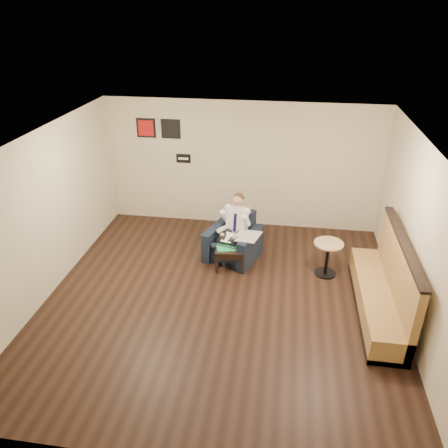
# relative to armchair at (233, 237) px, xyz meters

# --- Properties ---
(ground) EXTENTS (6.00, 6.00, 0.00)m
(ground) POSITION_rel_armchair_xyz_m (-0.02, -1.46, -0.45)
(ground) COLOR black
(ground) RESTS_ON ground
(wall_back) EXTENTS (6.00, 0.02, 2.80)m
(wall_back) POSITION_rel_armchair_xyz_m (-0.02, 1.54, 0.95)
(wall_back) COLOR beige
(wall_back) RESTS_ON ground
(wall_front) EXTENTS (6.00, 0.02, 2.80)m
(wall_front) POSITION_rel_armchair_xyz_m (-0.02, -4.46, 0.95)
(wall_front) COLOR beige
(wall_front) RESTS_ON ground
(wall_left) EXTENTS (0.02, 6.00, 2.80)m
(wall_left) POSITION_rel_armchair_xyz_m (-3.02, -1.46, 0.95)
(wall_left) COLOR beige
(wall_left) RESTS_ON ground
(wall_right) EXTENTS (0.02, 6.00, 2.80)m
(wall_right) POSITION_rel_armchair_xyz_m (2.98, -1.46, 0.95)
(wall_right) COLOR beige
(wall_right) RESTS_ON ground
(ceiling) EXTENTS (6.00, 6.00, 0.02)m
(ceiling) POSITION_rel_armchair_xyz_m (-0.02, -1.46, 2.35)
(ceiling) COLOR white
(ceiling) RESTS_ON wall_back
(seating_sign) EXTENTS (0.32, 0.02, 0.20)m
(seating_sign) POSITION_rel_armchair_xyz_m (-1.32, 1.52, 1.05)
(seating_sign) COLOR black
(seating_sign) RESTS_ON wall_back
(art_print_left) EXTENTS (0.42, 0.03, 0.42)m
(art_print_left) POSITION_rel_armchair_xyz_m (-2.12, 1.52, 1.70)
(art_print_left) COLOR red
(art_print_left) RESTS_ON wall_back
(art_print_right) EXTENTS (0.42, 0.03, 0.42)m
(art_print_right) POSITION_rel_armchair_xyz_m (-1.57, 1.52, 1.70)
(art_print_right) COLOR black
(art_print_right) RESTS_ON wall_back
(armchair) EXTENTS (1.18, 1.18, 0.91)m
(armchair) POSITION_rel_armchair_xyz_m (0.00, 0.00, 0.00)
(armchair) COLOR black
(armchair) RESTS_ON ground
(seated_man) EXTENTS (0.84, 1.03, 1.24)m
(seated_man) POSITION_rel_armchair_xyz_m (-0.04, -0.11, 0.17)
(seated_man) COLOR white
(seated_man) RESTS_ON armchair
(lap_papers) EXTENTS (0.27, 0.34, 0.01)m
(lap_papers) POSITION_rel_armchair_xyz_m (-0.07, -0.21, 0.10)
(lap_papers) COLOR white
(lap_papers) RESTS_ON seated_man
(newspaper) EXTENTS (0.51, 0.58, 0.01)m
(newspaper) POSITION_rel_armchair_xyz_m (0.33, -0.21, 0.16)
(newspaper) COLOR silver
(newspaper) RESTS_ON armchair
(side_table) EXTENTS (0.59, 0.59, 0.44)m
(side_table) POSITION_rel_armchair_xyz_m (-0.01, -0.36, -0.24)
(side_table) COLOR black
(side_table) RESTS_ON ground
(green_folder) EXTENTS (0.50, 0.41, 0.01)m
(green_folder) POSITION_rel_armchair_xyz_m (-0.04, -0.38, -0.01)
(green_folder) COLOR green
(green_folder) RESTS_ON side_table
(coffee_mug) EXTENTS (0.09, 0.09, 0.09)m
(coffee_mug) POSITION_rel_armchair_xyz_m (0.15, -0.22, 0.03)
(coffee_mug) COLOR white
(coffee_mug) RESTS_ON side_table
(smartphone) EXTENTS (0.14, 0.08, 0.01)m
(smartphone) POSITION_rel_armchair_xyz_m (0.02, -0.20, -0.01)
(smartphone) COLOR black
(smartphone) RESTS_ON side_table
(banquette) EXTENTS (0.61, 2.57, 1.32)m
(banquette) POSITION_rel_armchair_xyz_m (2.57, -1.33, 0.20)
(banquette) COLOR olive
(banquette) RESTS_ON ground
(cafe_table) EXTENTS (0.70, 0.70, 0.67)m
(cafe_table) POSITION_rel_armchair_xyz_m (1.81, -0.34, -0.12)
(cafe_table) COLOR tan
(cafe_table) RESTS_ON ground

